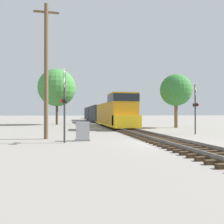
{
  "coord_description": "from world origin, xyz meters",
  "views": [
    {
      "loc": [
        -6.08,
        -12.66,
        1.82
      ],
      "look_at": [
        -2.02,
        7.6,
        1.97
      ],
      "focal_mm": 35.0,
      "sensor_mm": 36.0,
      "label": 1
    }
  ],
  "objects_px": {
    "freight_train": "(100,114)",
    "crossing_signal_near": "(64,102)",
    "utility_pole": "(46,70)",
    "tree_far_right": "(176,90)",
    "tree_mid_background": "(57,88)",
    "relay_cabinet": "(83,132)",
    "crossing_signal_far": "(195,106)"
  },
  "relations": [
    {
      "from": "freight_train",
      "to": "utility_pole",
      "type": "bearing_deg",
      "value": -106.02
    },
    {
      "from": "freight_train",
      "to": "relay_cabinet",
      "type": "height_order",
      "value": "freight_train"
    },
    {
      "from": "utility_pole",
      "to": "tree_far_right",
      "type": "bearing_deg",
      "value": 32.65
    },
    {
      "from": "relay_cabinet",
      "to": "tree_far_right",
      "type": "relative_size",
      "value": 0.18
    },
    {
      "from": "crossing_signal_near",
      "to": "crossing_signal_far",
      "type": "relative_size",
      "value": 0.99
    },
    {
      "from": "crossing_signal_far",
      "to": "tree_far_right",
      "type": "height_order",
      "value": "tree_far_right"
    },
    {
      "from": "utility_pole",
      "to": "tree_far_right",
      "type": "distance_m",
      "value": 18.13
    },
    {
      "from": "tree_mid_background",
      "to": "tree_far_right",
      "type": "bearing_deg",
      "value": -35.4
    },
    {
      "from": "crossing_signal_near",
      "to": "relay_cabinet",
      "type": "relative_size",
      "value": 3.69
    },
    {
      "from": "crossing_signal_near",
      "to": "relay_cabinet",
      "type": "xyz_separation_m",
      "value": [
        1.2,
        0.79,
        -1.91
      ]
    },
    {
      "from": "crossing_signal_far",
      "to": "tree_far_right",
      "type": "xyz_separation_m",
      "value": [
        2.65,
        8.61,
        2.33
      ]
    },
    {
      "from": "freight_train",
      "to": "crossing_signal_far",
      "type": "relative_size",
      "value": 9.61
    },
    {
      "from": "freight_train",
      "to": "crossing_signal_far",
      "type": "bearing_deg",
      "value": -78.96
    },
    {
      "from": "tree_mid_background",
      "to": "crossing_signal_near",
      "type": "bearing_deg",
      "value": -86.06
    },
    {
      "from": "crossing_signal_near",
      "to": "tree_mid_background",
      "type": "xyz_separation_m",
      "value": [
        -1.6,
        23.24,
        3.6
      ]
    },
    {
      "from": "utility_pole",
      "to": "freight_train",
      "type": "bearing_deg",
      "value": 73.98
    },
    {
      "from": "relay_cabinet",
      "to": "utility_pole",
      "type": "xyz_separation_m",
      "value": [
        -2.51,
        1.61,
        4.39
      ]
    },
    {
      "from": "crossing_signal_near",
      "to": "crossing_signal_far",
      "type": "bearing_deg",
      "value": 111.52
    },
    {
      "from": "freight_train",
      "to": "crossing_signal_near",
      "type": "relative_size",
      "value": 9.7
    },
    {
      "from": "utility_pole",
      "to": "tree_far_right",
      "type": "height_order",
      "value": "utility_pole"
    },
    {
      "from": "freight_train",
      "to": "relay_cabinet",
      "type": "relative_size",
      "value": 35.8
    },
    {
      "from": "relay_cabinet",
      "to": "tree_far_right",
      "type": "bearing_deg",
      "value": 41.76
    },
    {
      "from": "crossing_signal_near",
      "to": "relay_cabinet",
      "type": "distance_m",
      "value": 2.39
    },
    {
      "from": "crossing_signal_far",
      "to": "tree_far_right",
      "type": "distance_m",
      "value": 9.3
    },
    {
      "from": "utility_pole",
      "to": "tree_mid_background",
      "type": "relative_size",
      "value": 1.06
    },
    {
      "from": "crossing_signal_far",
      "to": "utility_pole",
      "type": "relative_size",
      "value": 0.47
    },
    {
      "from": "crossing_signal_far",
      "to": "tree_mid_background",
      "type": "relative_size",
      "value": 0.5
    },
    {
      "from": "relay_cabinet",
      "to": "utility_pole",
      "type": "height_order",
      "value": "utility_pole"
    },
    {
      "from": "freight_train",
      "to": "crossing_signal_near",
      "type": "bearing_deg",
      "value": -102.31
    },
    {
      "from": "tree_far_right",
      "to": "relay_cabinet",
      "type": "bearing_deg",
      "value": -138.24
    },
    {
      "from": "relay_cabinet",
      "to": "crossing_signal_near",
      "type": "bearing_deg",
      "value": -146.51
    },
    {
      "from": "freight_train",
      "to": "utility_pole",
      "type": "xyz_separation_m",
      "value": [
        -7.65,
        -26.65,
        3.18
      ]
    }
  ]
}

